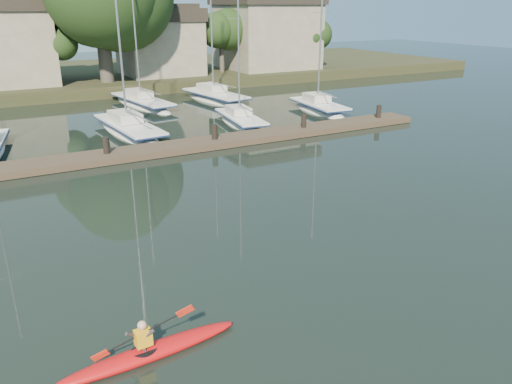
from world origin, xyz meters
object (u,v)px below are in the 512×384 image
sailboat_2 (130,136)px  sailboat_4 (319,113)px  sailboat_6 (143,108)px  sailboat_7 (215,103)px  kayak (149,350)px  sailboat_3 (241,126)px  dock (164,149)px

sailboat_2 → sailboat_4: (14.36, 0.01, -0.01)m
sailboat_6 → sailboat_7: bearing=-15.2°
kayak → sailboat_6: bearing=70.4°
sailboat_2 → sailboat_7: 12.11m
sailboat_4 → sailboat_3: bearing=-165.5°
sailboat_6 → sailboat_3: bearing=-75.8°
sailboat_4 → kayak: bearing=-126.5°
sailboat_2 → sailboat_6: 9.10m
sailboat_6 → sailboat_2: bearing=-119.8°
sailboat_4 → sailboat_2: bearing=-173.6°
sailboat_3 → sailboat_4: (7.11, 1.01, -0.02)m
sailboat_7 → sailboat_4: bearing=-65.0°
sailboat_2 → sailboat_3: bearing=-12.8°
dock → sailboat_7: 15.77m
dock → sailboat_2: (-0.44, 5.30, -0.39)m
kayak → dock: kayak is taller
sailboat_4 → sailboat_7: size_ratio=0.86×
kayak → sailboat_7: sailboat_7 is taller
kayak → sailboat_4: (19.66, 21.11, -0.36)m
sailboat_4 → sailboat_6: size_ratio=0.79×
dock → sailboat_7: sailboat_7 is taller
kayak → dock: 16.82m
sailboat_6 → sailboat_4: bearing=-45.7°
sailboat_3 → sailboat_7: bearing=84.2°
sailboat_3 → sailboat_4: size_ratio=0.95×
sailboat_3 → sailboat_6: (-3.89, 9.46, -0.01)m
dock → sailboat_3: size_ratio=2.94×
dock → sailboat_2: sailboat_2 is taller
kayak → dock: size_ratio=0.13×
sailboat_4 → dock: bearing=-152.7°
sailboat_2 → sailboat_4: size_ratio=1.25×
sailboat_4 → sailboat_6: (-11.00, 8.45, 0.02)m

